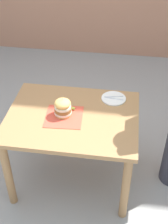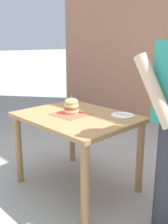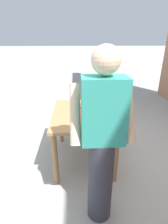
{
  "view_description": "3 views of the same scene",
  "coord_description": "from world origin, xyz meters",
  "px_view_note": "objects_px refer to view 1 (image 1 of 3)",
  "views": [
    {
      "loc": [
        2.01,
        0.4,
        2.4
      ],
      "look_at": [
        0.0,
        0.1,
        0.81
      ],
      "focal_mm": 50.0,
      "sensor_mm": 36.0,
      "label": 1
    },
    {
      "loc": [
        1.64,
        1.79,
        1.45
      ],
      "look_at": [
        0.0,
        0.1,
        0.81
      ],
      "focal_mm": 42.0,
      "sensor_mm": 36.0,
      "label": 2
    },
    {
      "loc": [
        0.11,
        2.24,
        1.73
      ],
      "look_at": [
        0.0,
        0.1,
        0.81
      ],
      "focal_mm": 28.0,
      "sensor_mm": 36.0,
      "label": 3
    }
  ],
  "objects_px": {
    "side_plate_with_forks": "(114,98)",
    "sandwich": "(63,108)",
    "pickle_spear": "(71,108)",
    "patio_table": "(73,127)"
  },
  "relations": [
    {
      "from": "side_plate_with_forks",
      "to": "sandwich",
      "type": "bearing_deg",
      "value": -53.87
    },
    {
      "from": "sandwich",
      "to": "side_plate_with_forks",
      "type": "relative_size",
      "value": 0.85
    },
    {
      "from": "pickle_spear",
      "to": "side_plate_with_forks",
      "type": "height_order",
      "value": "pickle_spear"
    },
    {
      "from": "sandwich",
      "to": "pickle_spear",
      "type": "bearing_deg",
      "value": 149.93
    },
    {
      "from": "pickle_spear",
      "to": "side_plate_with_forks",
      "type": "xyz_separation_m",
      "value": [
        -0.21,
        0.35,
        -0.01
      ]
    },
    {
      "from": "pickle_spear",
      "to": "side_plate_with_forks",
      "type": "relative_size",
      "value": 0.33
    },
    {
      "from": "patio_table",
      "to": "sandwich",
      "type": "height_order",
      "value": "sandwich"
    },
    {
      "from": "patio_table",
      "to": "side_plate_with_forks",
      "type": "xyz_separation_m",
      "value": [
        -0.29,
        0.33,
        0.13
      ]
    },
    {
      "from": "patio_table",
      "to": "pickle_spear",
      "type": "bearing_deg",
      "value": -161.57
    },
    {
      "from": "patio_table",
      "to": "pickle_spear",
      "type": "height_order",
      "value": "pickle_spear"
    }
  ]
}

